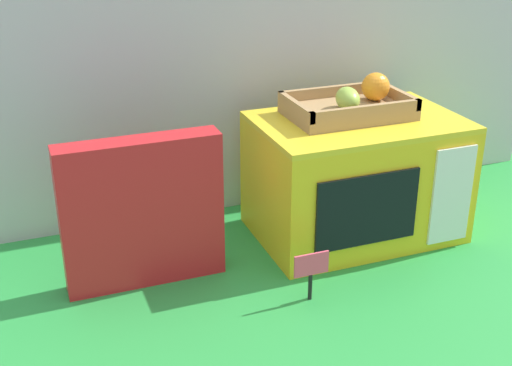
{
  "coord_description": "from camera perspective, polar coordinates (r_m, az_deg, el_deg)",
  "views": [
    {
      "loc": [
        -0.53,
        -1.18,
        0.73
      ],
      "look_at": [
        -0.07,
        0.02,
        0.17
      ],
      "focal_mm": 48.05,
      "sensor_mm": 36.0,
      "label": 1
    }
  ],
  "objects": [
    {
      "name": "cookie_set_box",
      "position": [
        1.34,
        -9.46,
        -2.39
      ],
      "size": [
        0.31,
        0.06,
        0.3
      ],
      "color": "red",
      "rests_on": "ground"
    },
    {
      "name": "price_sign",
      "position": [
        1.3,
        4.61,
        -7.16
      ],
      "size": [
        0.07,
        0.01,
        0.1
      ],
      "color": "black",
      "rests_on": "ground"
    },
    {
      "name": "food_groups_crate",
      "position": [
        1.5,
        7.99,
        6.48
      ],
      "size": [
        0.26,
        0.17,
        0.08
      ],
      "color": "#A37F51",
      "rests_on": "toy_microwave"
    },
    {
      "name": "display_back_panel",
      "position": [
        1.6,
        -0.99,
        9.8
      ],
      "size": [
        1.61,
        0.03,
        0.7
      ],
      "primitive_type": "cube",
      "color": "#B7BABF",
      "rests_on": "ground"
    },
    {
      "name": "toy_microwave",
      "position": [
        1.53,
        8.31,
        0.48
      ],
      "size": [
        0.44,
        0.3,
        0.27
      ],
      "color": "yellow",
      "rests_on": "ground"
    },
    {
      "name": "ground_plane",
      "position": [
        1.49,
        2.76,
        -5.76
      ],
      "size": [
        1.7,
        1.7,
        0.0
      ],
      "primitive_type": "plane",
      "color": "green",
      "rests_on": "ground"
    }
  ]
}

